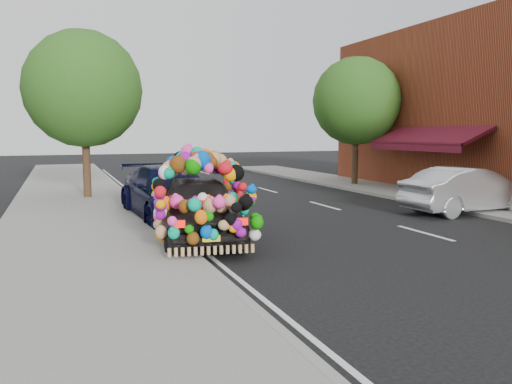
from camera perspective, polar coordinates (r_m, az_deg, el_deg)
ground at (r=11.11m, az=4.29°, el=-6.08°), size 100.00×100.00×0.00m
sidewalk at (r=10.04m, az=-18.58°, el=-7.47°), size 4.00×60.00×0.12m
kerb at (r=10.31m, az=-7.62°, el=-6.77°), size 0.15×60.00×0.13m
footpath_far at (r=18.32m, az=23.64°, el=-1.34°), size 3.00×40.00×0.12m
lane_markings at (r=13.06m, az=18.69°, el=-4.45°), size 6.00×50.00×0.01m
tree_near_sidewalk at (r=19.32m, az=-19.11°, el=11.04°), size 4.20×4.20×6.13m
tree_far_b at (r=23.54m, az=11.40°, el=10.13°), size 4.00×4.00×5.90m
plush_art_car at (r=11.59m, az=-6.59°, el=-0.07°), size 2.81×4.85×2.14m
navy_sedan at (r=14.64m, az=-9.86°, el=-0.04°), size 2.48×5.34×1.51m
silver_hatchback at (r=16.69m, az=23.08°, el=0.19°), size 4.35×1.63×1.42m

